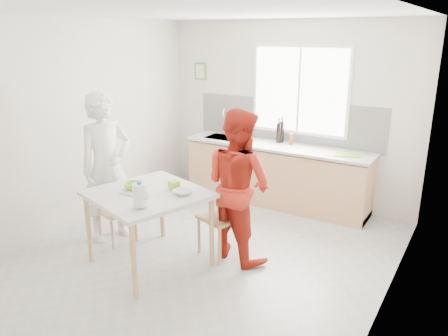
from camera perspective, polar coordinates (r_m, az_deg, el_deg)
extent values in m
plane|color=#B7B7B2|center=(5.25, -2.57, -11.28)|extent=(4.50, 4.50, 0.00)
plane|color=silver|center=(6.69, 8.17, 7.15)|extent=(4.00, 0.00, 4.00)
plane|color=silver|center=(3.24, -25.79, -5.41)|extent=(4.00, 0.00, 4.00)
plane|color=silver|center=(6.08, -18.66, 5.40)|extent=(0.00, 4.50, 4.50)
plane|color=silver|center=(4.02, 21.52, -0.65)|extent=(0.00, 4.50, 4.50)
plane|color=white|center=(4.61, -3.04, 19.67)|extent=(4.50, 4.50, 0.00)
cube|color=white|center=(6.55, 9.87, 9.95)|extent=(1.50, 0.03, 1.30)
cube|color=white|center=(6.53, 9.81, 9.93)|extent=(1.40, 0.02, 1.20)
cube|color=white|center=(6.53, 9.79, 9.93)|extent=(0.03, 0.03, 1.20)
cube|color=white|center=(6.71, 8.09, 6.08)|extent=(3.00, 0.02, 0.65)
cube|color=#598F41|center=(7.35, -3.09, 12.51)|extent=(0.22, 0.02, 0.28)
cube|color=beige|center=(7.35, -3.14, 12.51)|extent=(0.16, 0.01, 0.22)
cube|color=tan|center=(6.65, 6.80, -1.05)|extent=(2.80, 0.60, 0.86)
cube|color=#3F3326|center=(6.78, 6.69, -4.10)|extent=(2.80, 0.54, 0.10)
cube|color=silver|center=(6.52, 6.94, 2.87)|extent=(2.84, 0.64, 0.04)
cube|color=#A5A5AA|center=(6.95, -0.19, 3.95)|extent=(0.50, 0.40, 0.03)
cylinder|color=silver|center=(7.04, 0.49, 5.75)|extent=(0.02, 0.02, 0.36)
torus|color=silver|center=(6.95, 0.19, 7.10)|extent=(0.02, 0.18, 0.18)
cube|color=silver|center=(4.79, -9.94, -3.41)|extent=(1.39, 1.39, 0.04)
cylinder|color=tan|center=(5.16, -17.25, -7.72)|extent=(0.06, 0.06, 0.79)
cylinder|color=tan|center=(5.58, -8.13, -5.14)|extent=(0.06, 0.06, 0.79)
cylinder|color=tan|center=(4.37, -11.69, -12.01)|extent=(0.06, 0.06, 0.79)
cylinder|color=tan|center=(4.86, -1.62, -8.48)|extent=(0.06, 0.06, 0.79)
cube|color=tan|center=(5.56, -13.84, -5.47)|extent=(0.47, 0.47, 0.04)
cube|color=tan|center=(5.34, -13.14, -3.89)|extent=(0.13, 0.35, 0.39)
cylinder|color=tan|center=(5.84, -13.06, -6.52)|extent=(0.03, 0.03, 0.39)
cylinder|color=tan|center=(5.71, -15.90, -7.32)|extent=(0.03, 0.03, 0.39)
cylinder|color=tan|center=(5.58, -11.43, -7.57)|extent=(0.03, 0.03, 0.39)
cylinder|color=tan|center=(5.45, -14.37, -8.43)|extent=(0.03, 0.03, 0.39)
cube|color=tan|center=(5.08, -0.37, -6.42)|extent=(0.54, 0.54, 0.04)
cube|color=tan|center=(5.11, 1.27, -3.29)|extent=(0.40, 0.15, 0.45)
cylinder|color=tan|center=(5.21, -3.29, -8.78)|extent=(0.04, 0.04, 0.44)
cylinder|color=tan|center=(4.95, -0.57, -10.20)|extent=(0.04, 0.04, 0.44)
cylinder|color=tan|center=(5.42, -0.19, -7.65)|extent=(0.04, 0.04, 0.44)
cylinder|color=tan|center=(5.18, 2.57, -8.93)|extent=(0.04, 0.04, 0.44)
imported|color=white|center=(5.54, -15.07, 0.05)|extent=(0.62, 0.77, 1.85)
imported|color=red|center=(4.90, 1.90, -2.23)|extent=(1.00, 0.88, 1.74)
imported|color=#91CF2F|center=(4.91, -11.71, -2.31)|extent=(0.27, 0.27, 0.07)
imported|color=silver|center=(4.67, -5.41, -3.17)|extent=(0.24, 0.24, 0.05)
cylinder|color=white|center=(4.35, -10.92, -3.47)|extent=(0.14, 0.14, 0.23)
cylinder|color=blue|center=(4.31, -11.01, -1.94)|extent=(0.05, 0.05, 0.03)
torus|color=white|center=(4.30, -10.23, -3.42)|extent=(0.11, 0.05, 0.11)
cube|color=#91BD2B|center=(4.84, -6.54, -2.23)|extent=(0.12, 0.12, 0.09)
cylinder|color=#A5A5AA|center=(4.75, -12.72, -3.39)|extent=(0.16, 0.02, 0.01)
cube|color=#79B529|center=(6.14, 15.79, 1.69)|extent=(0.41, 0.34, 0.01)
cylinder|color=black|center=(6.63, 7.54, 4.70)|extent=(0.07, 0.07, 0.32)
cylinder|color=black|center=(6.61, 7.14, 4.58)|extent=(0.07, 0.07, 0.30)
cylinder|color=brown|center=(6.54, 8.72, 3.76)|extent=(0.06, 0.06, 0.16)
imported|color=#999999|center=(6.81, 3.07, 4.53)|extent=(0.10, 0.10, 0.17)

